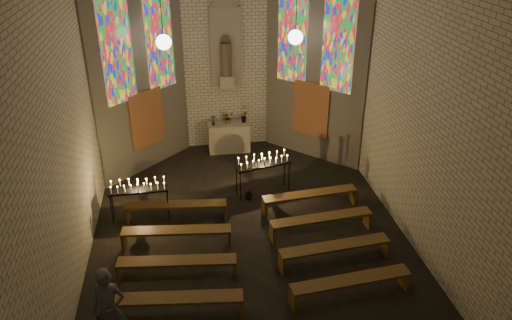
{
  "coord_description": "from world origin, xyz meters",
  "views": [
    {
      "loc": [
        -1.42,
        -10.13,
        7.7
      ],
      "look_at": [
        0.28,
        1.1,
        1.82
      ],
      "focal_mm": 35.0,
      "sensor_mm": 36.0,
      "label": 1
    }
  ],
  "objects_px": {
    "visitor": "(109,309)",
    "aisle_flower_pot": "(248,193)",
    "altar": "(229,137)",
    "votive_stand_right": "(263,162)",
    "votive_stand_left": "(138,187)"
  },
  "relations": [
    {
      "from": "altar",
      "to": "votive_stand_left",
      "type": "bearing_deg",
      "value": -126.09
    },
    {
      "from": "votive_stand_right",
      "to": "votive_stand_left",
      "type": "bearing_deg",
      "value": 179.2
    },
    {
      "from": "aisle_flower_pot",
      "to": "votive_stand_left",
      "type": "bearing_deg",
      "value": -169.16
    },
    {
      "from": "aisle_flower_pot",
      "to": "visitor",
      "type": "bearing_deg",
      "value": -123.97
    },
    {
      "from": "aisle_flower_pot",
      "to": "visitor",
      "type": "height_order",
      "value": "visitor"
    },
    {
      "from": "votive_stand_right",
      "to": "visitor",
      "type": "height_order",
      "value": "visitor"
    },
    {
      "from": "altar",
      "to": "aisle_flower_pot",
      "type": "relative_size",
      "value": 3.46
    },
    {
      "from": "votive_stand_right",
      "to": "visitor",
      "type": "distance_m",
      "value": 6.44
    },
    {
      "from": "altar",
      "to": "votive_stand_left",
      "type": "xyz_separation_m",
      "value": [
        -2.81,
        -3.85,
        0.49
      ]
    },
    {
      "from": "altar",
      "to": "votive_stand_left",
      "type": "height_order",
      "value": "votive_stand_left"
    },
    {
      "from": "visitor",
      "to": "aisle_flower_pot",
      "type": "bearing_deg",
      "value": 57.26
    },
    {
      "from": "altar",
      "to": "aisle_flower_pot",
      "type": "height_order",
      "value": "altar"
    },
    {
      "from": "aisle_flower_pot",
      "to": "votive_stand_right",
      "type": "bearing_deg",
      "value": 29.37
    },
    {
      "from": "votive_stand_right",
      "to": "visitor",
      "type": "relative_size",
      "value": 0.95
    },
    {
      "from": "votive_stand_left",
      "to": "aisle_flower_pot",
      "type": "bearing_deg",
      "value": 9.81
    }
  ]
}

